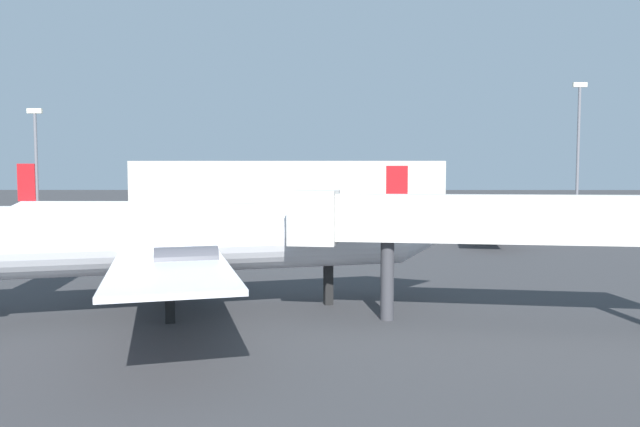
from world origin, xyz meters
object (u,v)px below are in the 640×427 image
jet_bridge (478,221)px  light_mast_left (36,158)px  airplane_at_gate (186,238)px  airplane_distant (492,214)px  airplane_far_left (96,211)px  light_mast_right (578,143)px

jet_bridge → light_mast_left: light_mast_left is taller
airplane_at_gate → airplane_distant: 45.04m
airplane_far_left → jet_bridge: airplane_far_left is taller
airplane_distant → jet_bridge: bearing=-96.8°
light_mast_right → airplane_at_gate: bearing=-126.1°
airplane_at_gate → light_mast_left: (-39.69, 63.38, 6.35)m
light_mast_left → airplane_at_gate: bearing=-57.9°
airplane_at_gate → light_mast_right: bearing=38.1°
airplane_far_left → light_mast_right: size_ratio=1.08×
airplane_at_gate → jet_bridge: airplane_at_gate is taller
airplane_distant → airplane_far_left: 49.65m
airplane_distant → light_mast_right: bearing=64.9°
airplane_at_gate → light_mast_right: 88.46m
airplane_at_gate → light_mast_left: 75.05m
light_mast_left → airplane_far_left: bearing=-48.7°
airplane_at_gate → light_mast_right: size_ratio=1.35×
airplane_far_left → jet_bridge: size_ratio=1.21×
airplane_far_left → airplane_at_gate: bearing=-62.9°
airplane_distant → airplane_far_left: bearing=-178.2°
light_mast_left → light_mast_right: 91.95m
jet_bridge → airplane_far_left: bearing=-42.7°
airplane_at_gate → jet_bridge: bearing=-23.2°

